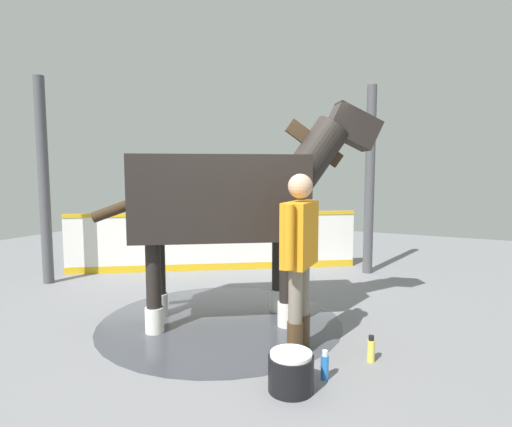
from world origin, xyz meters
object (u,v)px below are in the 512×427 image
at_px(horse, 230,198).
at_px(bottle_spray, 325,366).
at_px(handler, 300,251).
at_px(wash_bucket, 291,372).
at_px(bottle_shampoo, 371,350).

relative_size(horse, bottle_spray, 11.41).
bearing_deg(bottle_spray, horse, -122.08).
relative_size(handler, wash_bucket, 4.71).
bearing_deg(handler, horse, -26.64).
relative_size(handler, bottle_spray, 6.85).
xyz_separation_m(handler, bottle_shampoo, (-0.10, 0.66, -0.88)).
relative_size(horse, handler, 1.67).
bearing_deg(horse, handler, -57.93).
bearing_deg(wash_bucket, bottle_spray, 146.19).
xyz_separation_m(horse, wash_bucket, (1.15, 1.18, -1.27)).
bearing_deg(bottle_shampoo, horse, -102.39).
bearing_deg(bottle_spray, wash_bucket, -33.81).
height_order(horse, bottle_spray, horse).
bearing_deg(handler, bottle_spray, 131.70).
bearing_deg(bottle_shampoo, handler, -81.25).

